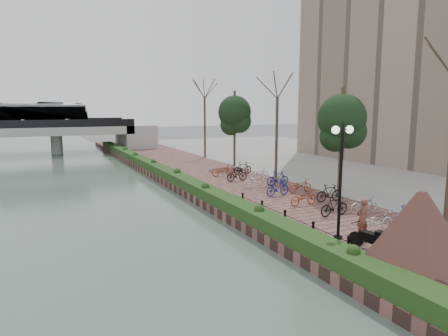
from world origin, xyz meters
TOP-DOWN VIEW (x-y plane):
  - ground at (0.00, 0.00)m, footprint 220.00×220.00m
  - promenade at (4.00, 17.50)m, footprint 8.00×75.00m
  - inland_pavement at (20.00, 17.50)m, footprint 24.00×75.00m
  - hedge at (0.60, 20.00)m, footprint 1.10×56.00m
  - chain_fence at (1.40, 2.00)m, footprint 0.10×14.10m
  - granite_monument at (2.15, -1.23)m, footprint 5.21×5.21m
  - lamppost at (2.46, 2.74)m, footprint 1.02×0.32m
  - motorcycle at (2.48, 1.00)m, footprint 0.75×1.69m
  - pedestrian at (3.44, 2.44)m, footprint 0.60×0.39m
  - bicycle_parking at (5.49, 10.63)m, footprint 2.40×17.32m
  - street_trees at (8.00, 12.68)m, footprint 3.20×37.12m

SIDE VIEW (x-z plane):
  - ground at x=0.00m, z-range 0.00..0.00m
  - promenade at x=4.00m, z-range 0.00..0.50m
  - inland_pavement at x=20.00m, z-range 0.00..0.50m
  - hedge at x=0.60m, z-range 0.50..1.10m
  - chain_fence at x=1.40m, z-range 0.50..1.20m
  - bicycle_parking at x=5.49m, z-range 0.47..1.47m
  - motorcycle at x=2.48m, z-range 0.50..1.52m
  - pedestrian at x=3.44m, z-range 0.50..2.13m
  - granite_monument at x=2.15m, z-range 0.52..3.25m
  - street_trees at x=8.00m, z-range 0.29..7.09m
  - lamppost at x=2.46m, z-range 1.55..6.22m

